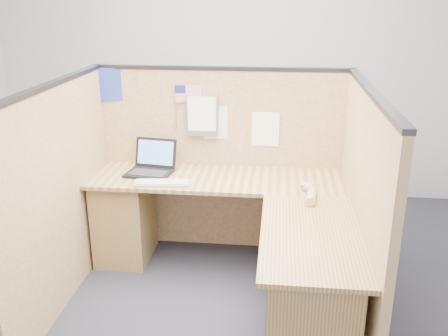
# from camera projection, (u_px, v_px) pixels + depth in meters

# --- Properties ---
(floor) EXTENTS (5.00, 5.00, 0.00)m
(floor) POSITION_uv_depth(u_px,v_px,m) (205.00, 311.00, 3.43)
(floor) COLOR black
(floor) RESTS_ON ground
(wall_back) EXTENTS (5.00, 0.00, 5.00)m
(wall_back) POSITION_uv_depth(u_px,v_px,m) (235.00, 62.00, 5.08)
(wall_back) COLOR #A6A9AB
(wall_back) RESTS_ON floor
(cubicle_partitions) EXTENTS (2.06, 1.83, 1.53)m
(cubicle_partitions) POSITION_uv_depth(u_px,v_px,m) (212.00, 184.00, 3.58)
(cubicle_partitions) COLOR brown
(cubicle_partitions) RESTS_ON floor
(l_desk) EXTENTS (1.95, 1.75, 0.73)m
(l_desk) POSITION_uv_depth(u_px,v_px,m) (235.00, 242.00, 3.55)
(l_desk) COLOR brown
(l_desk) RESTS_ON floor
(laptop) EXTENTS (0.37, 0.37, 0.25)m
(laptop) POSITION_uv_depth(u_px,v_px,m) (151.00, 164.00, 3.93)
(laptop) COLOR black
(laptop) RESTS_ON l_desk
(keyboard) EXTENTS (0.42, 0.18, 0.03)m
(keyboard) POSITION_uv_depth(u_px,v_px,m) (162.00, 183.00, 3.67)
(keyboard) COLOR gray
(keyboard) RESTS_ON l_desk
(mouse) EXTENTS (0.10, 0.07, 0.04)m
(mouse) POSITION_uv_depth(u_px,v_px,m) (308.00, 188.00, 3.56)
(mouse) COLOR silver
(mouse) RESTS_ON l_desk
(hand_forearm) EXTENTS (0.10, 0.34, 0.07)m
(hand_forearm) POSITION_uv_depth(u_px,v_px,m) (310.00, 193.00, 3.44)
(hand_forearm) COLOR tan
(hand_forearm) RESTS_ON l_desk
(blue_poster) EXTENTS (0.20, 0.02, 0.26)m
(blue_poster) POSITION_uv_depth(u_px,v_px,m) (111.00, 84.00, 3.98)
(blue_poster) COLOR #22379C
(blue_poster) RESTS_ON cubicle_partitions
(american_flag) EXTENTS (0.21, 0.01, 0.37)m
(american_flag) POSITION_uv_depth(u_px,v_px,m) (185.00, 95.00, 3.93)
(american_flag) COLOR olive
(american_flag) RESTS_ON cubicle_partitions
(file_holder) EXTENTS (0.25, 0.05, 0.33)m
(file_holder) POSITION_uv_depth(u_px,v_px,m) (202.00, 115.00, 3.95)
(file_holder) COLOR slate
(file_holder) RESTS_ON cubicle_partitions
(paper_left) EXTENTS (0.21, 0.02, 0.26)m
(paper_left) POSITION_uv_depth(u_px,v_px,m) (217.00, 123.00, 3.98)
(paper_left) COLOR white
(paper_left) RESTS_ON cubicle_partitions
(paper_right) EXTENTS (0.22, 0.01, 0.27)m
(paper_right) POSITION_uv_depth(u_px,v_px,m) (265.00, 129.00, 3.96)
(paper_right) COLOR white
(paper_right) RESTS_ON cubicle_partitions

